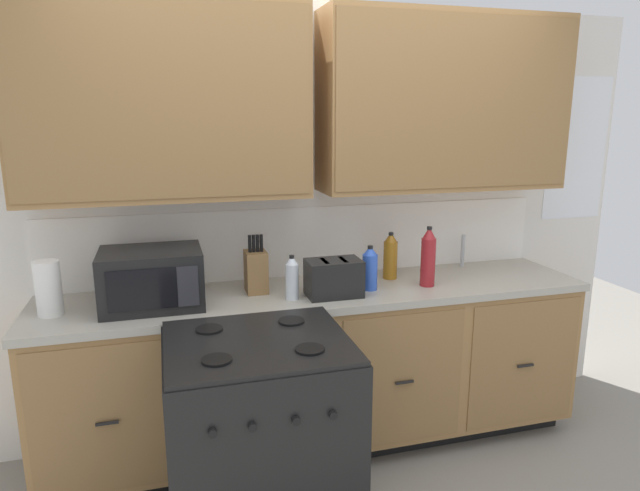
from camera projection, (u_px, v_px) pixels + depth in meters
ground_plane at (336, 475)px, 2.93m from camera, size 8.00×8.00×0.00m
wall_unit at (311, 149)px, 3.02m from camera, size 4.10×0.40×2.43m
counter_run at (321, 367)px, 3.10m from camera, size 2.93×0.64×0.92m
stove_range at (260, 442)px, 2.39m from camera, size 0.76×0.68×0.95m
microwave at (152, 278)px, 2.71m from camera, size 0.48×0.37×0.28m
toaster at (334, 278)px, 2.88m from camera, size 0.28×0.18×0.19m
knife_block at (256, 271)px, 2.94m from camera, size 0.11×0.14×0.31m
sink_faucet at (463, 251)px, 3.43m from camera, size 0.02×0.02×0.20m
paper_towel_roll at (48, 288)px, 2.59m from camera, size 0.12×0.12×0.26m
bottle_clear at (292, 278)px, 2.82m from camera, size 0.07×0.07×0.23m
bottle_blue at (370, 268)px, 2.98m from camera, size 0.08×0.08×0.24m
bottle_red at (428, 257)px, 3.03m from camera, size 0.08×0.08×0.33m
bottle_amber at (390, 256)px, 3.18m from camera, size 0.08×0.08×0.27m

